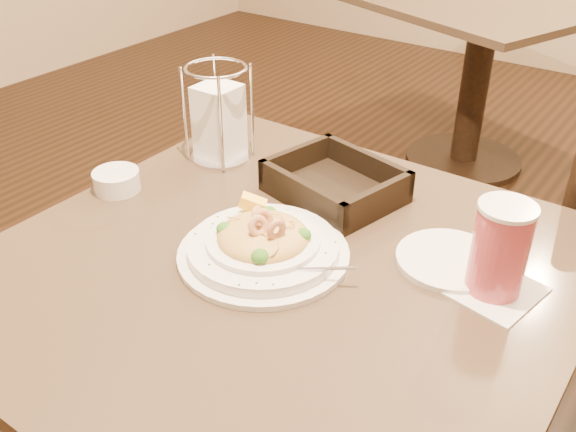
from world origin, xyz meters
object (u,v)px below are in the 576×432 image
Objects in this scene: pasta_bowl at (263,244)px; drink_glass at (500,250)px; side_plate at (449,260)px; napkin_caddy at (219,120)px; main_table at (282,369)px; bread_basket at (335,186)px; background_table at (479,55)px; butter_ramekin at (117,181)px.

pasta_bowl is 1.99× the size of drink_glass.
side_plate is at bearing 32.21° from pasta_bowl.
pasta_bowl is 1.52× the size of napkin_caddy.
main_table is 3.40× the size of bread_basket.
drink_glass reaches higher than main_table.
bread_basket reaches higher than background_table.
pasta_bowl is 1.16× the size of bread_basket.
side_plate is at bearing -71.21° from background_table.
bread_basket is at bearing 32.34° from butter_ramekin.
pasta_bowl is at bearing -178.62° from main_table.
butter_ramekin is at bearing -147.66° from bread_basket.
drink_glass is (0.69, -1.82, 0.31)m from background_table.
drink_glass is (0.30, 0.13, 0.31)m from main_table.
background_table is at bearing 101.32° from bread_basket.
background_table is at bearing 92.08° from napkin_caddy.
main_table is 10.08× the size of butter_ramekin.
bread_basket is (0.34, -1.72, 0.26)m from background_table.
napkin_caddy is (-0.63, 0.10, 0.01)m from drink_glass.
bread_basket is at bearing 163.42° from drink_glass.
napkin_caddy reaches higher than side_plate.
pasta_bowl is at bearing -2.06° from butter_ramekin.
background_table is 1.75m from napkin_caddy.
napkin_caddy is at bearing 72.15° from butter_ramekin.
bread_basket reaches higher than main_table.
drink_glass is at bearing 21.72° from pasta_bowl.
side_plate is at bearing -15.99° from bread_basket.
side_plate is (-0.08, 0.03, -0.07)m from drink_glass.
pasta_bowl is 0.37m from butter_ramekin.
bread_basket is at bearing 101.08° from main_table.
drink_glass reaches higher than bread_basket.
main_table is at bearing -78.92° from bread_basket.
butter_ramekin is (-0.35, -0.22, -0.00)m from bread_basket.
napkin_caddy is 0.24m from butter_ramekin.
butter_ramekin is at bearing -90.27° from background_table.
bread_basket is 2.96× the size of butter_ramekin.
pasta_bowl is (-0.03, -0.00, 0.26)m from main_table.
pasta_bowl is 0.30m from side_plate.
side_plate is 1.93× the size of butter_ramekin.
butter_ramekin is (-0.07, -0.22, -0.07)m from napkin_caddy.
background_table is at bearing 101.29° from main_table.
background_table is 7.50× the size of drink_glass.
background_table is 12.89× the size of butter_ramekin.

